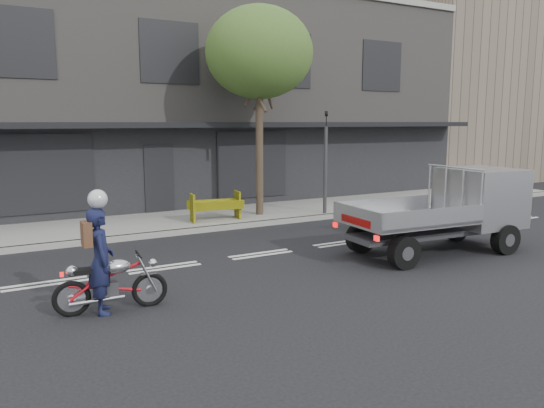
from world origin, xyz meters
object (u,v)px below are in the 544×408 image
(flatbed_ute, at_px, (467,202))
(rider, at_px, (101,261))
(street_tree, at_px, (259,53))
(construction_barrier, at_px, (219,207))
(motorcycle, at_px, (111,282))
(traffic_light_pole, at_px, (325,168))

(flatbed_ute, bearing_deg, rider, -174.91)
(street_tree, relative_size, rider, 3.80)
(flatbed_ute, relative_size, construction_barrier, 2.89)
(motorcycle, relative_size, rider, 1.06)
(flatbed_ute, distance_m, construction_barrier, 7.11)
(street_tree, xyz_separation_m, rider, (-6.35, -6.36, -4.39))
(motorcycle, distance_m, construction_barrier, 7.39)
(street_tree, height_order, construction_barrier, street_tree)
(flatbed_ute, height_order, construction_barrier, flatbed_ute)
(motorcycle, bearing_deg, construction_barrier, 58.80)
(street_tree, distance_m, construction_barrier, 5.00)
(traffic_light_pole, distance_m, construction_barrier, 3.84)
(traffic_light_pole, xyz_separation_m, construction_barrier, (-3.68, 0.34, -1.05))
(motorcycle, xyz_separation_m, rider, (-0.15, 0.00, 0.39))
(motorcycle, relative_size, flatbed_ute, 0.40)
(flatbed_ute, bearing_deg, street_tree, 116.36)
(motorcycle, xyz_separation_m, construction_barrier, (4.52, 5.85, 0.10))
(street_tree, height_order, motorcycle, street_tree)
(motorcycle, bearing_deg, rider, -173.57)
(street_tree, xyz_separation_m, flatbed_ute, (2.54, -6.20, -4.08))
(street_tree, relative_size, traffic_light_pole, 1.93)
(street_tree, xyz_separation_m, traffic_light_pole, (2.00, -0.85, -3.63))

